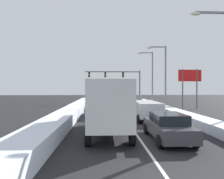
{
  "coord_description": "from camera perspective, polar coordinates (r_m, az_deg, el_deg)",
  "views": [
    {
      "loc": [
        -2.08,
        -5.26,
        2.96
      ],
      "look_at": [
        -0.87,
        22.61,
        2.67
      ],
      "focal_mm": 32.27,
      "sensor_mm": 36.0,
      "label": 1
    }
  ],
  "objects": [
    {
      "name": "suv_black_center_lane_third",
      "position": [
        28.06,
        -1.99,
        -3.38
      ],
      "size": [
        2.16,
        4.9,
        1.67
      ],
      "color": "black",
      "rests_on": "ground"
    },
    {
      "name": "snow_bank_left_shoulder",
      "position": [
        22.17,
        -10.87,
        -5.9
      ],
      "size": [
        1.84,
        36.36,
        0.92
      ],
      "primitive_type": "cube",
      "color": "silver",
      "rests_on": "ground"
    },
    {
      "name": "suv_gray_center_lane_second",
      "position": [
        21.39,
        -1.08,
        -4.63
      ],
      "size": [
        2.16,
        4.9,
        1.67
      ],
      "color": "slate",
      "rests_on": "ground"
    },
    {
      "name": "sedan_maroon_right_lane_third",
      "position": [
        25.36,
        6.44,
        -4.38
      ],
      "size": [
        2.0,
        4.5,
        1.51
      ],
      "color": "maroon",
      "rests_on": "ground"
    },
    {
      "name": "suv_silver_right_lane_second",
      "position": [
        18.57,
        9.67,
        -5.43
      ],
      "size": [
        2.16,
        4.9,
        1.67
      ],
      "color": "#B7BABF",
      "rests_on": "ground"
    },
    {
      "name": "roadside_sign_right",
      "position": [
        29.74,
        21.17,
        2.59
      ],
      "size": [
        3.2,
        0.16,
        5.5
      ],
      "color": "#59595B",
      "rests_on": "ground"
    },
    {
      "name": "sedan_charcoal_right_lane_nearest",
      "position": [
        11.9,
        15.53,
        -10.07
      ],
      "size": [
        2.0,
        4.5,
        1.51
      ],
      "color": "#38383D",
      "rests_on": "ground"
    },
    {
      "name": "ground_plane",
      "position": [
        18.83,
        3.93,
        -8.46
      ],
      "size": [
        120.0,
        120.0,
        0.0
      ],
      "primitive_type": "plane",
      "color": "black"
    },
    {
      "name": "street_lamp_right_near",
      "position": [
        15.91,
        28.59,
        7.63
      ],
      "size": [
        2.66,
        0.36,
        8.25
      ],
      "color": "gray",
      "rests_on": "ground"
    },
    {
      "name": "street_lamp_right_mid",
      "position": [
        28.0,
        14.24,
        4.93
      ],
      "size": [
        2.66,
        0.36,
        8.55
      ],
      "color": "gray",
      "rests_on": "ground"
    },
    {
      "name": "lane_stripe_between_right_lane_and_center_lane",
      "position": [
        22.09,
        2.97,
        -7.1
      ],
      "size": [
        0.14,
        36.36,
        0.01
      ],
      "primitive_type": "cube",
      "color": "silver",
      "rests_on": "ground"
    },
    {
      "name": "street_lamp_right_far",
      "position": [
        34.35,
        10.84,
        4.45
      ],
      "size": [
        2.66,
        0.36,
        8.91
      ],
      "color": "gray",
      "rests_on": "ground"
    },
    {
      "name": "snow_bank_right_shoulder",
      "position": [
        23.15,
        16.22,
        -5.95
      ],
      "size": [
        1.54,
        36.36,
        0.67
      ],
      "primitive_type": "cube",
      "color": "silver",
      "rests_on": "ground"
    },
    {
      "name": "box_truck_center_lane_nearest",
      "position": [
        12.64,
        -0.9,
        -4.23
      ],
      "size": [
        2.53,
        7.2,
        3.36
      ],
      "color": "silver",
      "rests_on": "ground"
    },
    {
      "name": "traffic_light_gantry",
      "position": [
        38.48,
        2.39,
        3.22
      ],
      "size": [
        10.6,
        0.47,
        6.2
      ],
      "color": "slate",
      "rests_on": "ground"
    }
  ]
}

